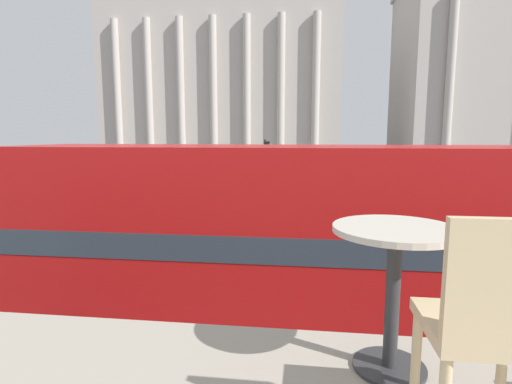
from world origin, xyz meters
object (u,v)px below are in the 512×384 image
at_px(pedestrian_black, 341,205).
at_px(cafe_dining_table, 394,266).
at_px(traffic_light_near, 346,187).
at_px(pedestrian_grey, 225,189).
at_px(cafe_chair_0, 490,323).
at_px(double_decker_bus, 282,240).
at_px(traffic_light_mid, 416,178).
at_px(car_black, 152,213).
at_px(traffic_light_far, 266,163).
at_px(plaza_building_left, 223,85).

bearing_deg(pedestrian_black, cafe_dining_table, 19.83).
relative_size(traffic_light_near, pedestrian_grey, 2.12).
height_order(cafe_dining_table, pedestrian_grey, cafe_dining_table).
bearing_deg(cafe_chair_0, double_decker_bus, 95.68).
distance_m(cafe_dining_table, traffic_light_mid, 17.51).
distance_m(double_decker_bus, pedestrian_black, 12.15).
bearing_deg(pedestrian_black, cafe_chair_0, 20.62).
relative_size(cafe_dining_table, traffic_light_mid, 0.21).
bearing_deg(car_black, pedestrian_grey, 82.20).
distance_m(cafe_dining_table, pedestrian_grey, 22.01).
bearing_deg(double_decker_bus, car_black, 116.00).
distance_m(traffic_light_mid, pedestrian_grey, 10.75).
bearing_deg(double_decker_bus, pedestrian_black, 72.38).
height_order(cafe_chair_0, pedestrian_black, cafe_chair_0).
relative_size(traffic_light_near, traffic_light_far, 0.97).
bearing_deg(pedestrian_grey, traffic_light_far, 61.62).
height_order(double_decker_bus, cafe_dining_table, double_decker_bus).
distance_m(traffic_light_far, pedestrian_black, 6.38).
distance_m(traffic_light_near, traffic_light_far, 11.07).
height_order(cafe_chair_0, traffic_light_far, traffic_light_far).
relative_size(traffic_light_mid, pedestrian_black, 2.20).
relative_size(plaza_building_left, traffic_light_near, 7.92).
bearing_deg(pedestrian_grey, double_decker_bus, -29.48).
relative_size(cafe_chair_0, plaza_building_left, 0.03).
distance_m(traffic_light_far, pedestrian_grey, 2.92).
bearing_deg(traffic_light_far, double_decker_bus, -83.19).
xyz_separation_m(plaza_building_left, pedestrian_grey, (6.25, -29.72, -9.74)).
relative_size(plaza_building_left, traffic_light_mid, 8.67).
relative_size(traffic_light_mid, pedestrian_grey, 1.94).
relative_size(car_black, pedestrian_grey, 2.32).
xyz_separation_m(cafe_chair_0, pedestrian_black, (1.04, 17.86, -2.66)).
bearing_deg(car_black, double_decker_bus, -43.89).
distance_m(pedestrian_black, pedestrian_grey, 7.54).
distance_m(double_decker_bus, cafe_chair_0, 6.21).
relative_size(traffic_light_near, pedestrian_black, 2.41).
relative_size(cafe_chair_0, pedestrian_grey, 0.50).
bearing_deg(cafe_dining_table, double_decker_bus, 98.96).
bearing_deg(pedestrian_grey, cafe_chair_0, -30.89).
xyz_separation_m(plaza_building_left, car_black, (4.05, -35.66, -10.09)).
xyz_separation_m(cafe_chair_0, traffic_light_far, (-3.04, 22.47, -0.98)).
bearing_deg(traffic_light_mid, plaza_building_left, 115.13).
bearing_deg(traffic_light_far, plaza_building_left, 106.55).
height_order(cafe_dining_table, plaza_building_left, plaza_building_left).
relative_size(cafe_dining_table, traffic_light_near, 0.19).
distance_m(double_decker_bus, plaza_building_left, 47.51).
height_order(plaza_building_left, pedestrian_grey, plaza_building_left).
height_order(cafe_chair_0, plaza_building_left, plaza_building_left).
xyz_separation_m(double_decker_bus, car_black, (-6.55, 9.86, -1.55)).
bearing_deg(traffic_light_far, pedestrian_black, -48.50).
xyz_separation_m(double_decker_bus, cafe_dining_table, (0.86, -5.44, 1.34)).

